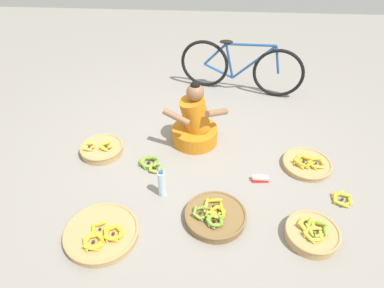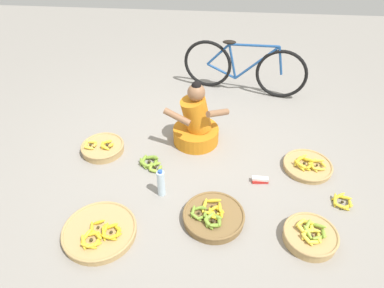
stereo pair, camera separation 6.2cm
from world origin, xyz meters
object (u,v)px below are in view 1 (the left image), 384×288
loose_bananas_back_right (151,164)px  banana_basket_front_right (102,149)px  banana_basket_front_left (215,216)px  water_bottle (162,184)px  banana_basket_back_center (307,164)px  banana_basket_near_vendor (101,233)px  loose_bananas_mid_left (343,199)px  vendor_woman_front (195,124)px  banana_basket_near_bicycle (312,233)px  packet_carton_stack (260,179)px  bicycle_leaning (240,67)px

loose_bananas_back_right → banana_basket_front_right: bearing=162.1°
banana_basket_front_left → water_bottle: (-0.51, 0.27, 0.10)m
banana_basket_front_right → banana_basket_front_left: bearing=-34.1°
banana_basket_back_center → banana_basket_front_left: size_ratio=0.92×
banana_basket_front_left → water_bottle: bearing=151.8°
banana_basket_near_vendor → banana_basket_front_right: size_ratio=1.35×
banana_basket_front_right → loose_bananas_mid_left: bearing=-12.7°
banana_basket_near_vendor → loose_bananas_back_right: size_ratio=2.34×
vendor_woman_front → banana_basket_near_bicycle: size_ratio=1.68×
banana_basket_near_vendor → banana_basket_front_left: bearing=14.4°
vendor_woman_front → loose_bananas_back_right: size_ratio=2.83×
banana_basket_front_right → banana_basket_front_left: size_ratio=0.85×
banana_basket_near_vendor → banana_basket_front_left: size_ratio=1.15×
banana_basket_near_bicycle → loose_bananas_back_right: 1.73m
vendor_woman_front → packet_carton_stack: size_ratio=4.69×
banana_basket_back_center → banana_basket_front_left: bearing=-141.1°
banana_basket_back_center → packet_carton_stack: (-0.51, -0.25, -0.01)m
banana_basket_front_left → loose_bananas_mid_left: bearing=14.0°
water_bottle → vendor_woman_front: bearing=73.4°
banana_basket_near_vendor → bicycle_leaning: bearing=64.0°
banana_basket_front_left → loose_bananas_mid_left: size_ratio=2.58×
banana_basket_near_bicycle → packet_carton_stack: banana_basket_near_bicycle is taller
vendor_woman_front → banana_basket_near_vendor: (-0.71, -1.39, -0.20)m
loose_bananas_back_right → banana_basket_near_vendor: bearing=-106.5°
banana_basket_front_right → packet_carton_stack: size_ratio=2.86×
banana_basket_near_bicycle → loose_bananas_mid_left: (0.38, 0.44, -0.03)m
packet_carton_stack → water_bottle: bearing=-165.5°
banana_basket_near_vendor → banana_basket_front_right: (-0.30, 1.11, 0.01)m
packet_carton_stack → banana_basket_near_bicycle: bearing=-60.8°
water_bottle → loose_bananas_back_right: bearing=114.5°
banana_basket_near_vendor → water_bottle: size_ratio=2.07×
banana_basket_back_center → loose_bananas_mid_left: 0.53m
bicycle_leaning → packet_carton_stack: 1.86m
banana_basket_front_right → banana_basket_near_bicycle: bearing=-25.6°
banana_basket_front_right → banana_basket_near_bicycle: banana_basket_near_bicycle is taller
banana_basket_back_center → water_bottle: bearing=-161.2°
loose_bananas_back_right → bicycle_leaning: bearing=59.3°
bicycle_leaning → loose_bananas_mid_left: (0.91, -2.05, -0.33)m
loose_bananas_mid_left → water_bottle: (-1.72, -0.03, 0.12)m
bicycle_leaning → packet_carton_stack: bearing=-85.2°
bicycle_leaning → banana_basket_near_bicycle: bearing=-78.1°
banana_basket_near_vendor → banana_basket_front_left: banana_basket_front_left is taller
banana_basket_near_vendor → loose_bananas_mid_left: size_ratio=2.96×
bicycle_leaning → loose_bananas_back_right: size_ratio=6.10×
banana_basket_back_center → packet_carton_stack: 0.57m
bicycle_leaning → loose_bananas_mid_left: bearing=-66.0°
banana_basket_front_left → packet_carton_stack: bearing=49.2°
banana_basket_near_bicycle → water_bottle: water_bottle is taller
bicycle_leaning → packet_carton_stack: (0.15, -1.82, -0.33)m
loose_bananas_back_right → banana_basket_front_left: bearing=-44.2°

